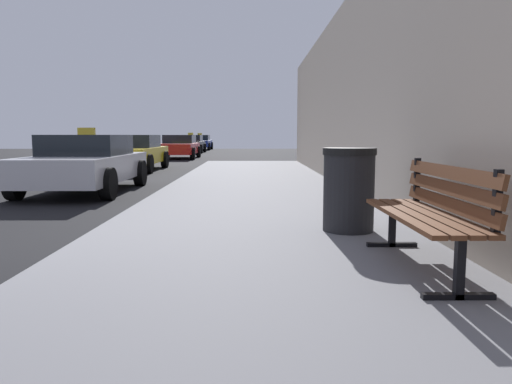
{
  "coord_description": "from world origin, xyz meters",
  "views": [
    {
      "loc": [
        3.89,
        -4.86,
        1.27
      ],
      "look_at": [
        3.95,
        2.23,
        0.42
      ],
      "focal_mm": 33.76,
      "sensor_mm": 36.0,
      "label": 1
    }
  ],
  "objects_px": {
    "bench": "(432,208)",
    "car_black": "(190,144)",
    "car_yellow": "(133,152)",
    "car_blue": "(200,142)",
    "car_silver": "(85,163)",
    "car_red": "(179,146)",
    "trash_bin": "(349,189)"
  },
  "relations": [
    {
      "from": "bench",
      "to": "car_black",
      "type": "height_order",
      "value": "car_black"
    },
    {
      "from": "bench",
      "to": "car_yellow",
      "type": "height_order",
      "value": "car_yellow"
    },
    {
      "from": "bench",
      "to": "car_blue",
      "type": "height_order",
      "value": "car_blue"
    },
    {
      "from": "car_silver",
      "to": "car_red",
      "type": "bearing_deg",
      "value": -89.19
    },
    {
      "from": "car_yellow",
      "to": "trash_bin",
      "type": "bearing_deg",
      "value": 114.59
    },
    {
      "from": "car_silver",
      "to": "car_red",
      "type": "distance_m",
      "value": 15.51
    },
    {
      "from": "car_red",
      "to": "car_black",
      "type": "relative_size",
      "value": 1.01
    },
    {
      "from": "car_silver",
      "to": "car_blue",
      "type": "bearing_deg",
      "value": -88.58
    },
    {
      "from": "car_blue",
      "to": "car_yellow",
      "type": "bearing_deg",
      "value": 90.46
    },
    {
      "from": "car_silver",
      "to": "car_red",
      "type": "relative_size",
      "value": 0.98
    },
    {
      "from": "car_black",
      "to": "car_blue",
      "type": "height_order",
      "value": "same"
    },
    {
      "from": "car_silver",
      "to": "car_yellow",
      "type": "distance_m",
      "value": 6.66
    },
    {
      "from": "car_silver",
      "to": "car_black",
      "type": "height_order",
      "value": "same"
    },
    {
      "from": "trash_bin",
      "to": "car_yellow",
      "type": "bearing_deg",
      "value": 114.59
    },
    {
      "from": "car_yellow",
      "to": "car_red",
      "type": "xyz_separation_m",
      "value": [
        0.35,
        8.87,
        -0.0
      ]
    },
    {
      "from": "bench",
      "to": "car_red",
      "type": "height_order",
      "value": "car_red"
    },
    {
      "from": "bench",
      "to": "car_black",
      "type": "xyz_separation_m",
      "value": [
        -5.89,
        30.67,
        -0.02
      ]
    },
    {
      "from": "trash_bin",
      "to": "car_blue",
      "type": "relative_size",
      "value": 0.21
    },
    {
      "from": "trash_bin",
      "to": "car_red",
      "type": "xyz_separation_m",
      "value": [
        -5.06,
        20.7,
        0.01
      ]
    },
    {
      "from": "trash_bin",
      "to": "car_blue",
      "type": "xyz_separation_m",
      "value": [
        -5.61,
        36.04,
        0.01
      ]
    },
    {
      "from": "car_yellow",
      "to": "bench",
      "type": "bearing_deg",
      "value": 113.29
    },
    {
      "from": "trash_bin",
      "to": "car_black",
      "type": "bearing_deg",
      "value": 100.75
    },
    {
      "from": "car_silver",
      "to": "car_yellow",
      "type": "xyz_separation_m",
      "value": [
        -0.57,
        6.63,
        0.0
      ]
    },
    {
      "from": "car_blue",
      "to": "car_silver",
      "type": "bearing_deg",
      "value": 91.42
    },
    {
      "from": "car_yellow",
      "to": "car_black",
      "type": "xyz_separation_m",
      "value": [
        -0.11,
        17.24,
        -0.0
      ]
    },
    {
      "from": "car_blue",
      "to": "car_red",
      "type": "bearing_deg",
      "value": 92.04
    },
    {
      "from": "car_red",
      "to": "car_blue",
      "type": "xyz_separation_m",
      "value": [
        -0.55,
        15.34,
        0.0
      ]
    },
    {
      "from": "bench",
      "to": "car_blue",
      "type": "distance_m",
      "value": 38.11
    },
    {
      "from": "car_black",
      "to": "car_silver",
      "type": "bearing_deg",
      "value": 91.62
    },
    {
      "from": "trash_bin",
      "to": "car_red",
      "type": "distance_m",
      "value": 21.31
    },
    {
      "from": "car_silver",
      "to": "car_blue",
      "type": "height_order",
      "value": "same"
    },
    {
      "from": "bench",
      "to": "car_blue",
      "type": "relative_size",
      "value": 0.4
    }
  ]
}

